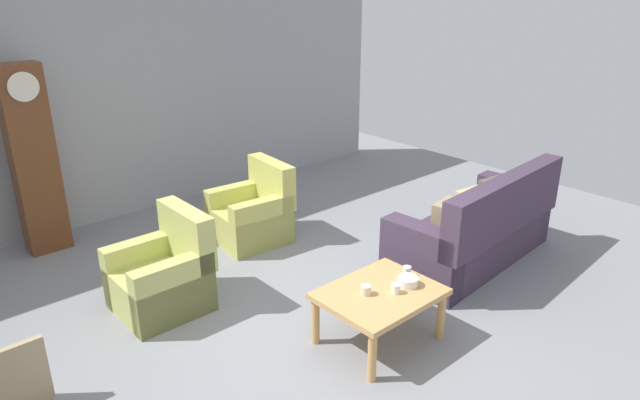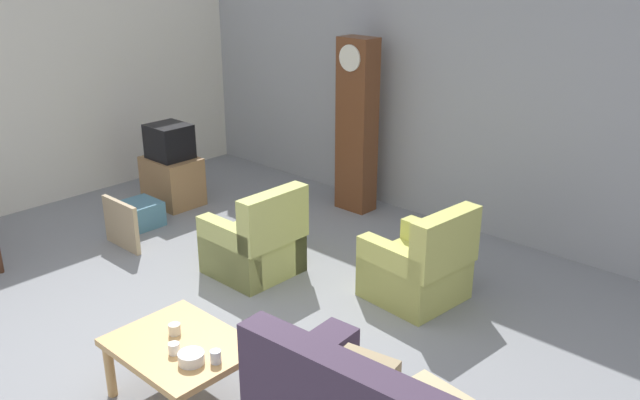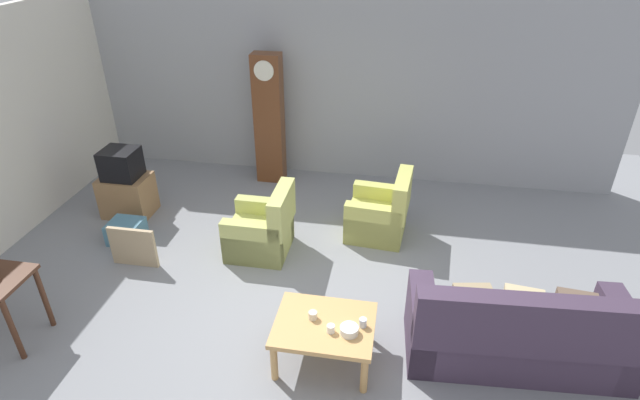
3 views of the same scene
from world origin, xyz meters
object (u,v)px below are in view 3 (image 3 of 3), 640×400
Objects in this scene: coffee_table_wood at (324,328)px; tv_stand_cabinet at (128,195)px; cup_white_porcelain at (331,329)px; couch_floral at (519,334)px; tv_crt at (121,164)px; framed_picture_leaning at (133,247)px; grandfather_clock at (269,120)px; storage_box_blue at (126,231)px; armchair_olive_near at (262,231)px; armchair_olive_far at (380,215)px; cup_cream_tall at (313,315)px; bowl_white_stacked at (349,330)px; cup_blue_rimmed at (363,323)px.

tv_stand_cabinet is at bearing 145.40° from coffee_table_wood.
couch_floral is at bearing 12.78° from cup_white_porcelain.
coffee_table_wood is 2.00× the size of tv_crt.
framed_picture_leaning is (-4.45, 0.81, -0.09)m from couch_floral.
coffee_table_wood is 4.04m from grandfather_clock.
grandfather_clock is 2.72m from storage_box_blue.
framed_picture_leaning is 2.95m from cup_white_porcelain.
armchair_olive_near is 1.53× the size of framed_picture_leaning.
armchair_olive_far is at bearing 1.19° from tv_stand_cabinet.
coffee_table_wood is at bearing -34.60° from tv_crt.
tv_crt is at bearing 144.92° from cup_cream_tall.
tv_stand_cabinet is (-3.29, 2.27, -0.10)m from coffee_table_wood.
armchair_olive_far is 1.53× the size of framed_picture_leaning.
cup_cream_tall is at bearing -172.61° from couch_floral.
tv_stand_cabinet is at bearing 146.31° from bowl_white_stacked.
framed_picture_leaning is at bearing -59.20° from tv_stand_cabinet.
cup_blue_rimmed is at bearing -2.47° from cup_cream_tall.
coffee_table_wood is (-0.38, -2.34, 0.10)m from armchair_olive_far.
cup_blue_rimmed is at bearing -63.05° from grandfather_clock.
cup_cream_tall is at bearing 177.53° from cup_blue_rimmed.
cup_cream_tall is (2.85, -1.55, 0.37)m from storage_box_blue.
storage_box_blue is 3.65m from bowl_white_stacked.
tv_crt is 6.12× the size of cup_white_porcelain.
cup_white_porcelain is at bearing -167.22° from couch_floral.
coffee_table_wood is 1.41× the size of tv_stand_cabinet.
storage_box_blue is at bearing 165.01° from couch_floral.
storage_box_blue is (0.31, -0.67, -0.66)m from tv_crt.
cup_blue_rimmed reaches higher than cup_white_porcelain.
couch_floral is at bearing 10.55° from cup_blue_rimmed.
grandfather_clock is 26.50× the size of cup_white_porcelain.
armchair_olive_far is at bearing 89.67° from cup_blue_rimmed.
storage_box_blue is (-2.98, 1.59, -0.26)m from coffee_table_wood.
grandfather_clock is 2.40m from tv_stand_cabinet.
bowl_white_stacked is (-1.60, -0.39, 0.15)m from couch_floral.
tv_crt is at bearing 120.80° from framed_picture_leaning.
cup_blue_rimmed is (3.34, -1.57, 0.37)m from storage_box_blue.
couch_floral reaches higher than storage_box_blue.
bowl_white_stacked is (0.17, 0.01, -0.00)m from cup_white_porcelain.
grandfather_clock is at bearing 110.73° from cup_cream_tall.
coffee_table_wood is at bearing -23.19° from framed_picture_leaning.
couch_floral is 24.26× the size of cup_blue_rimmed.
couch_floral is 2.34× the size of armchair_olive_far.
bowl_white_stacked is (0.25, -0.09, 0.11)m from coffee_table_wood.
coffee_table_wood is 10.81× the size of cup_blue_rimmed.
tv_crt reaches higher than bowl_white_stacked.
framed_picture_leaning is at bearing -112.96° from grandfather_clock.
grandfather_clock is 2.30m from tv_crt.
cup_cream_tall is 0.49× the size of bowl_white_stacked.
grandfather_clock is at bearing 134.63° from couch_floral.
grandfather_clock reaches higher than tv_crt.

